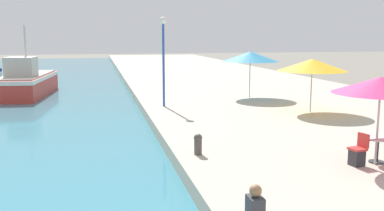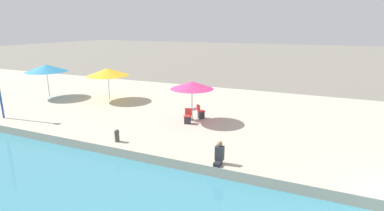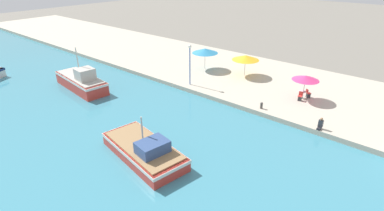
{
  "view_description": "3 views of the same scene",
  "coord_description": "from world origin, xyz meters",
  "px_view_note": "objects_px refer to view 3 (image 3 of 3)",
  "views": [
    {
      "loc": [
        -2.24,
        0.92,
        4.14
      ],
      "look_at": [
        1.5,
        17.75,
        1.31
      ],
      "focal_mm": 40.0,
      "sensor_mm": 36.0,
      "label": 1
    },
    {
      "loc": [
        -10.85,
        4.05,
        6.25
      ],
      "look_at": [
        5.39,
        11.23,
        1.51
      ],
      "focal_mm": 28.0,
      "sensor_mm": 36.0,
      "label": 2
    },
    {
      "loc": [
        -23.08,
        1.92,
        13.07
      ],
      "look_at": [
        -4.0,
        18.0,
        1.11
      ],
      "focal_mm": 28.0,
      "sensor_mm": 36.0,
      "label": 3
    }
  ],
  "objects_px": {
    "fishing_boat_mid": "(82,81)",
    "lamppost": "(190,58)",
    "cafe_umbrella_pink": "(306,78)",
    "person_at_quay": "(320,124)",
    "cafe_chair_left": "(300,97)",
    "cafe_chair_right": "(308,95)",
    "cafe_umbrella_striped": "(205,51)",
    "fishing_boat_near": "(144,150)",
    "cafe_table": "(302,93)",
    "cafe_umbrella_white": "(246,58)",
    "mooring_bollard": "(261,105)"
  },
  "relations": [
    {
      "from": "cafe_chair_left",
      "to": "lamppost",
      "type": "relative_size",
      "value": 0.2
    },
    {
      "from": "fishing_boat_mid",
      "to": "cafe_umbrella_pink",
      "type": "bearing_deg",
      "value": -53.25
    },
    {
      "from": "fishing_boat_mid",
      "to": "cafe_umbrella_striped",
      "type": "xyz_separation_m",
      "value": [
        13.5,
        -7.11,
        1.94
      ]
    },
    {
      "from": "fishing_boat_mid",
      "to": "cafe_chair_left",
      "type": "distance_m",
      "value": 23.68
    },
    {
      "from": "cafe_umbrella_striped",
      "to": "cafe_chair_left",
      "type": "xyz_separation_m",
      "value": [
        -1.69,
        -13.42,
        -2.09
      ]
    },
    {
      "from": "fishing_boat_mid",
      "to": "cafe_umbrella_pink",
      "type": "distance_m",
      "value": 24.07
    },
    {
      "from": "cafe_umbrella_pink",
      "to": "cafe_chair_right",
      "type": "bearing_deg",
      "value": -21.83
    },
    {
      "from": "cafe_table",
      "to": "lamppost",
      "type": "xyz_separation_m",
      "value": [
        -4.48,
        11.18,
        2.56
      ]
    },
    {
      "from": "cafe_chair_left",
      "to": "cafe_chair_right",
      "type": "bearing_deg",
      "value": -115.3
    },
    {
      "from": "fishing_boat_near",
      "to": "cafe_umbrella_pink",
      "type": "relative_size",
      "value": 2.91
    },
    {
      "from": "fishing_boat_mid",
      "to": "lamppost",
      "type": "xyz_separation_m",
      "value": [
        8.05,
        -9.22,
        2.62
      ]
    },
    {
      "from": "cafe_table",
      "to": "cafe_chair_left",
      "type": "distance_m",
      "value": 0.75
    },
    {
      "from": "cafe_umbrella_striped",
      "to": "mooring_bollard",
      "type": "relative_size",
      "value": 5.08
    },
    {
      "from": "fishing_boat_mid",
      "to": "person_at_quay",
      "type": "xyz_separation_m",
      "value": [
        7.35,
        -24.06,
        -0.02
      ]
    },
    {
      "from": "fishing_boat_mid",
      "to": "cafe_chair_right",
      "type": "bearing_deg",
      "value": -52.16
    },
    {
      "from": "fishing_boat_near",
      "to": "cafe_umbrella_pink",
      "type": "xyz_separation_m",
      "value": [
        16.7,
        -5.16,
        2.08
      ]
    },
    {
      "from": "cafe_umbrella_striped",
      "to": "cafe_chair_left",
      "type": "distance_m",
      "value": 13.69
    },
    {
      "from": "cafe_chair_left",
      "to": "person_at_quay",
      "type": "bearing_deg",
      "value": 118.4
    },
    {
      "from": "cafe_umbrella_pink",
      "to": "person_at_quay",
      "type": "bearing_deg",
      "value": -145.16
    },
    {
      "from": "cafe_umbrella_pink",
      "to": "cafe_chair_right",
      "type": "distance_m",
      "value": 2.1
    },
    {
      "from": "cafe_umbrella_white",
      "to": "mooring_bollard",
      "type": "distance_m",
      "value": 9.46
    },
    {
      "from": "cafe_umbrella_white",
      "to": "cafe_chair_left",
      "type": "xyz_separation_m",
      "value": [
        -2.85,
        -8.16,
        -1.92
      ]
    },
    {
      "from": "cafe_table",
      "to": "cafe_umbrella_striped",
      "type": "bearing_deg",
      "value": 85.81
    },
    {
      "from": "cafe_umbrella_pink",
      "to": "mooring_bollard",
      "type": "distance_m",
      "value": 5.49
    },
    {
      "from": "cafe_chair_right",
      "to": "fishing_boat_mid",
      "type": "bearing_deg",
      "value": -107.32
    },
    {
      "from": "cafe_chair_left",
      "to": "cafe_umbrella_pink",
      "type": "bearing_deg",
      "value": -105.86
    },
    {
      "from": "person_at_quay",
      "to": "cafe_chair_right",
      "type": "bearing_deg",
      "value": 29.12
    },
    {
      "from": "cafe_table",
      "to": "mooring_bollard",
      "type": "bearing_deg",
      "value": 158.14
    },
    {
      "from": "fishing_boat_mid",
      "to": "cafe_chair_right",
      "type": "height_order",
      "value": "fishing_boat_mid"
    },
    {
      "from": "cafe_umbrella_white",
      "to": "person_at_quay",
      "type": "bearing_deg",
      "value": -122.02
    },
    {
      "from": "cafe_umbrella_pink",
      "to": "lamppost",
      "type": "distance_m",
      "value": 12.18
    },
    {
      "from": "person_at_quay",
      "to": "cafe_umbrella_striped",
      "type": "bearing_deg",
      "value": 70.08
    },
    {
      "from": "person_at_quay",
      "to": "fishing_boat_near",
      "type": "bearing_deg",
      "value": 143.59
    },
    {
      "from": "cafe_umbrella_white",
      "to": "lamppost",
      "type": "height_order",
      "value": "lamppost"
    },
    {
      "from": "person_at_quay",
      "to": "fishing_boat_mid",
      "type": "bearing_deg",
      "value": 106.99
    },
    {
      "from": "cafe_table",
      "to": "cafe_chair_left",
      "type": "bearing_deg",
      "value": -170.01
    },
    {
      "from": "cafe_table",
      "to": "person_at_quay",
      "type": "height_order",
      "value": "person_at_quay"
    },
    {
      "from": "lamppost",
      "to": "cafe_umbrella_striped",
      "type": "bearing_deg",
      "value": 21.19
    },
    {
      "from": "cafe_umbrella_white",
      "to": "mooring_bollard",
      "type": "bearing_deg",
      "value": -138.95
    },
    {
      "from": "fishing_boat_near",
      "to": "fishing_boat_mid",
      "type": "distance_m",
      "value": 16.03
    },
    {
      "from": "fishing_boat_mid",
      "to": "cafe_chair_left",
      "type": "height_order",
      "value": "fishing_boat_mid"
    },
    {
      "from": "cafe_chair_right",
      "to": "person_at_quay",
      "type": "xyz_separation_m",
      "value": [
        -5.72,
        -3.19,
        0.12
      ]
    },
    {
      "from": "cafe_chair_right",
      "to": "person_at_quay",
      "type": "bearing_deg",
      "value": -20.26
    },
    {
      "from": "cafe_table",
      "to": "fishing_boat_near",
      "type": "bearing_deg",
      "value": 163.57
    },
    {
      "from": "cafe_umbrella_pink",
      "to": "lamppost",
      "type": "relative_size",
      "value": 0.58
    },
    {
      "from": "cafe_chair_left",
      "to": "cafe_umbrella_striped",
      "type": "bearing_deg",
      "value": -17.15
    },
    {
      "from": "fishing_boat_mid",
      "to": "cafe_table",
      "type": "bearing_deg",
      "value": -52.67
    },
    {
      "from": "cafe_umbrella_pink",
      "to": "cafe_umbrella_white",
      "type": "height_order",
      "value": "cafe_umbrella_white"
    },
    {
      "from": "cafe_umbrella_striped",
      "to": "lamppost",
      "type": "distance_m",
      "value": 5.89
    },
    {
      "from": "cafe_umbrella_striped",
      "to": "cafe_table",
      "type": "bearing_deg",
      "value": -94.19
    }
  ]
}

